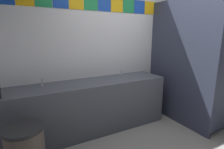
% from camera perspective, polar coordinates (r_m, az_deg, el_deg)
% --- Properties ---
extents(wall_back, '(4.44, 0.09, 2.83)m').
position_cam_1_polar(wall_back, '(3.41, 2.99, 9.90)').
color(wall_back, silver).
rests_on(wall_back, ground_plane).
extents(vanity_counter, '(2.69, 0.61, 0.85)m').
position_cam_1_polar(vanity_counter, '(2.98, -7.71, -10.29)').
color(vanity_counter, '#4C515B').
rests_on(vanity_counter, ground_plane).
extents(faucet_left, '(0.04, 0.10, 0.14)m').
position_cam_1_polar(faucet_left, '(2.77, -21.83, -2.65)').
color(faucet_left, silver).
rests_on(faucet_left, vanity_counter).
extents(faucet_right, '(0.04, 0.10, 0.14)m').
position_cam_1_polar(faucet_right, '(3.19, 2.88, 0.21)').
color(faucet_right, silver).
rests_on(faucet_right, vanity_counter).
extents(stall_divider, '(0.92, 1.44, 2.21)m').
position_cam_1_polar(stall_divider, '(3.31, 26.02, 3.00)').
color(stall_divider, '#33384C').
rests_on(stall_divider, ground_plane).
extents(toilet, '(0.39, 0.49, 0.74)m').
position_cam_1_polar(toilet, '(4.06, 22.15, -6.66)').
color(toilet, white).
rests_on(toilet, ground_plane).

